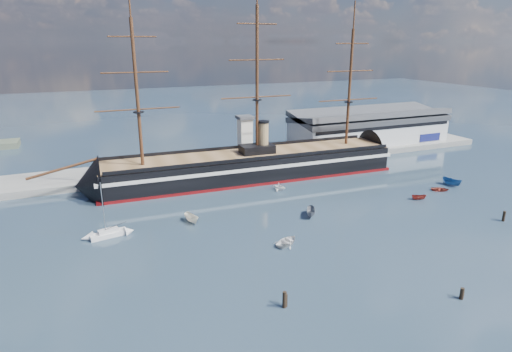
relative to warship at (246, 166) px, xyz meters
name	(u,v)px	position (x,y,z in m)	size (l,w,h in m)	color
ground	(280,199)	(1.90, -20.00, -4.04)	(600.00, 600.00, 0.00)	#213341
quay	(261,162)	(11.90, 16.00, -4.04)	(180.00, 18.00, 2.00)	slate
warehouse	(369,127)	(59.90, 20.00, 3.95)	(63.00, 21.00, 11.60)	#B7BABC
quay_tower	(245,138)	(4.90, 13.00, 5.72)	(5.00, 5.00, 15.00)	silver
warship	(246,166)	(0.00, 0.00, 0.00)	(113.13, 19.13, 53.94)	black
sailboat	(108,233)	(-42.02, -26.46, -3.25)	(8.04, 3.65, 12.40)	silver
motorboat_a	(192,223)	(-23.64, -26.11, -4.04)	(6.21, 2.28, 2.48)	white
motorboat_b	(287,244)	(-8.20, -44.44, -4.04)	(3.68, 1.47, 1.72)	silver
motorboat_c	(311,217)	(3.62, -33.59, -4.04)	(6.44, 2.36, 2.58)	slate
motorboat_d	(279,190)	(4.92, -13.43, -4.04)	(6.37, 2.76, 2.34)	white
motorboat_e	(440,191)	(46.45, -31.40, -4.04)	(2.98, 1.19, 1.39)	maroon
motorboat_f	(451,185)	(53.01, -29.12, -4.04)	(6.77, 2.48, 2.71)	#265389
motorboat_g	(419,200)	(35.68, -34.70, -4.04)	(4.35, 1.60, 1.74)	#A13126
piling_near_left	(284,307)	(-18.57, -64.08, -4.04)	(0.64, 0.64, 3.51)	black
piling_near_mid	(461,299)	(9.03, -73.15, -4.04)	(0.64, 0.64, 2.72)	black
piling_far_right	(503,221)	(43.69, -53.32, -4.04)	(0.64, 0.64, 3.20)	black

